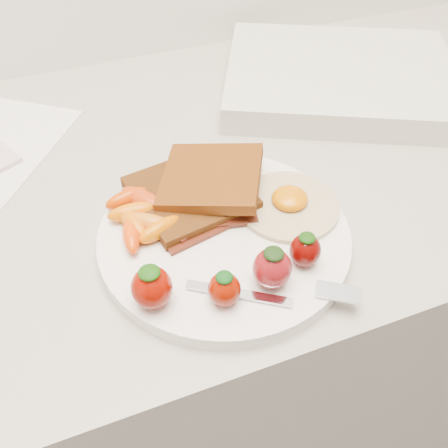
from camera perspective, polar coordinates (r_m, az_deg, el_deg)
name	(u,v)px	position (r m, az deg, el deg)	size (l,w,h in m)	color
counter	(186,350)	(0.99, -4.39, -14.16)	(2.00, 0.60, 0.90)	gray
plate	(224,236)	(0.54, 0.00, -1.41)	(0.27, 0.27, 0.02)	white
toast_lower	(190,194)	(0.57, -3.89, 3.45)	(0.12, 0.12, 0.01)	black
toast_upper	(211,177)	(0.56, -1.47, 5.36)	(0.11, 0.11, 0.01)	#331C07
fried_egg	(289,204)	(0.56, 7.44, 2.33)	(0.11, 0.11, 0.02)	beige
bacon_strips	(208,222)	(0.54, -1.82, 0.25)	(0.11, 0.07, 0.01)	black
baby_carrots	(140,216)	(0.54, -9.57, 0.96)	(0.08, 0.11, 0.02)	#D96601
strawberries	(231,274)	(0.47, 0.85, -5.74)	(0.19, 0.06, 0.05)	#780900
fork	(284,293)	(0.48, 6.90, -7.81)	(0.16, 0.08, 0.00)	silver
appliance	(340,78)	(0.80, 13.07, 15.94)	(0.34, 0.27, 0.04)	beige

